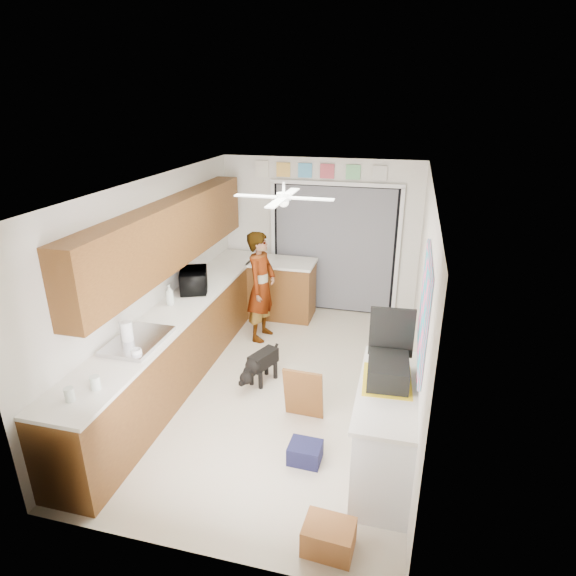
# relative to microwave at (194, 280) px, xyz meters

# --- Properties ---
(floor) EXTENTS (5.00, 5.00, 0.00)m
(floor) POSITION_rel_microwave_xyz_m (1.33, -0.53, -1.08)
(floor) COLOR beige
(floor) RESTS_ON ground
(ceiling) EXTENTS (5.00, 5.00, 0.00)m
(ceiling) POSITION_rel_microwave_xyz_m (1.33, -0.53, 1.42)
(ceiling) COLOR white
(ceiling) RESTS_ON ground
(wall_back) EXTENTS (3.20, 0.00, 3.20)m
(wall_back) POSITION_rel_microwave_xyz_m (1.33, 1.97, 0.17)
(wall_back) COLOR silver
(wall_back) RESTS_ON ground
(wall_front) EXTENTS (3.20, 0.00, 3.20)m
(wall_front) POSITION_rel_microwave_xyz_m (1.33, -3.03, 0.17)
(wall_front) COLOR silver
(wall_front) RESTS_ON ground
(wall_left) EXTENTS (0.00, 5.00, 5.00)m
(wall_left) POSITION_rel_microwave_xyz_m (-0.27, -0.53, 0.17)
(wall_left) COLOR silver
(wall_left) RESTS_ON ground
(wall_right) EXTENTS (0.00, 5.00, 5.00)m
(wall_right) POSITION_rel_microwave_xyz_m (2.93, -0.53, 0.17)
(wall_right) COLOR silver
(wall_right) RESTS_ON ground
(left_base_cabinets) EXTENTS (0.60, 4.80, 0.90)m
(left_base_cabinets) POSITION_rel_microwave_xyz_m (0.03, -0.53, -0.63)
(left_base_cabinets) COLOR brown
(left_base_cabinets) RESTS_ON floor
(left_countertop) EXTENTS (0.62, 4.80, 0.04)m
(left_countertop) POSITION_rel_microwave_xyz_m (0.04, -0.53, -0.16)
(left_countertop) COLOR white
(left_countertop) RESTS_ON left_base_cabinets
(upper_cabinets) EXTENTS (0.32, 4.00, 0.80)m
(upper_cabinets) POSITION_rel_microwave_xyz_m (-0.11, -0.33, 0.72)
(upper_cabinets) COLOR brown
(upper_cabinets) RESTS_ON wall_left
(sink_basin) EXTENTS (0.50, 0.76, 0.06)m
(sink_basin) POSITION_rel_microwave_xyz_m (0.04, -1.53, -0.13)
(sink_basin) COLOR silver
(sink_basin) RESTS_ON left_countertop
(faucet) EXTENTS (0.03, 0.03, 0.22)m
(faucet) POSITION_rel_microwave_xyz_m (-0.15, -1.53, -0.03)
(faucet) COLOR silver
(faucet) RESTS_ON left_countertop
(peninsula_base) EXTENTS (1.00, 0.60, 0.90)m
(peninsula_base) POSITION_rel_microwave_xyz_m (0.83, 1.47, -0.63)
(peninsula_base) COLOR brown
(peninsula_base) RESTS_ON floor
(peninsula_top) EXTENTS (1.04, 0.64, 0.04)m
(peninsula_top) POSITION_rel_microwave_xyz_m (0.83, 1.47, -0.16)
(peninsula_top) COLOR white
(peninsula_top) RESTS_ON peninsula_base
(back_opening_recess) EXTENTS (2.00, 0.06, 2.10)m
(back_opening_recess) POSITION_rel_microwave_xyz_m (1.58, 1.94, -0.03)
(back_opening_recess) COLOR black
(back_opening_recess) RESTS_ON wall_back
(curtain_panel) EXTENTS (1.90, 0.03, 2.05)m
(curtain_panel) POSITION_rel_microwave_xyz_m (1.58, 1.90, -0.03)
(curtain_panel) COLOR slate
(curtain_panel) RESTS_ON wall_back
(door_trim_left) EXTENTS (0.06, 0.04, 2.10)m
(door_trim_left) POSITION_rel_microwave_xyz_m (0.56, 1.91, -0.03)
(door_trim_left) COLOR white
(door_trim_left) RESTS_ON wall_back
(door_trim_right) EXTENTS (0.06, 0.04, 2.10)m
(door_trim_right) POSITION_rel_microwave_xyz_m (2.60, 1.91, -0.03)
(door_trim_right) COLOR white
(door_trim_right) RESTS_ON wall_back
(door_trim_head) EXTENTS (2.10, 0.04, 0.06)m
(door_trim_head) POSITION_rel_microwave_xyz_m (1.58, 1.91, 1.04)
(door_trim_head) COLOR white
(door_trim_head) RESTS_ON wall_back
(header_frame_0) EXTENTS (0.22, 0.02, 0.22)m
(header_frame_0) POSITION_rel_microwave_xyz_m (0.73, 1.94, 1.22)
(header_frame_0) COLOR #F2BD50
(header_frame_0) RESTS_ON wall_back
(header_frame_1) EXTENTS (0.22, 0.02, 0.22)m
(header_frame_1) POSITION_rel_microwave_xyz_m (1.08, 1.94, 1.22)
(header_frame_1) COLOR #53ACDE
(header_frame_1) RESTS_ON wall_back
(header_frame_2) EXTENTS (0.22, 0.02, 0.22)m
(header_frame_2) POSITION_rel_microwave_xyz_m (1.43, 1.94, 1.22)
(header_frame_2) COLOR #C14854
(header_frame_2) RESTS_ON wall_back
(header_frame_3) EXTENTS (0.22, 0.02, 0.22)m
(header_frame_3) POSITION_rel_microwave_xyz_m (1.83, 1.94, 1.22)
(header_frame_3) COLOR #6FC37E
(header_frame_3) RESTS_ON wall_back
(header_frame_4) EXTENTS (0.22, 0.02, 0.22)m
(header_frame_4) POSITION_rel_microwave_xyz_m (2.23, 1.94, 1.22)
(header_frame_4) COLOR beige
(header_frame_4) RESTS_ON wall_back
(route66_sign) EXTENTS (0.22, 0.02, 0.26)m
(route66_sign) POSITION_rel_microwave_xyz_m (0.38, 1.94, 1.22)
(route66_sign) COLOR silver
(route66_sign) RESTS_ON wall_back
(right_counter_base) EXTENTS (0.50, 1.40, 0.90)m
(right_counter_base) POSITION_rel_microwave_xyz_m (2.68, -1.73, -0.63)
(right_counter_base) COLOR white
(right_counter_base) RESTS_ON floor
(right_counter_top) EXTENTS (0.54, 1.44, 0.04)m
(right_counter_top) POSITION_rel_microwave_xyz_m (2.67, -1.73, -0.16)
(right_counter_top) COLOR white
(right_counter_top) RESTS_ON right_counter_base
(abstract_painting) EXTENTS (0.03, 1.15, 0.95)m
(abstract_painting) POSITION_rel_microwave_xyz_m (2.91, -1.53, 0.57)
(abstract_painting) COLOR #FC5D9C
(abstract_painting) RESTS_ON wall_right
(ceiling_fan) EXTENTS (1.14, 1.14, 0.24)m
(ceiling_fan) POSITION_rel_microwave_xyz_m (1.33, -0.33, 1.24)
(ceiling_fan) COLOR white
(ceiling_fan) RESTS_ON ceiling
(microwave) EXTENTS (0.52, 0.61, 0.29)m
(microwave) POSITION_rel_microwave_xyz_m (0.00, 0.00, 0.00)
(microwave) COLOR black
(microwave) RESTS_ON left_countertop
(soap_bottle) EXTENTS (0.13, 0.13, 0.27)m
(soap_bottle) POSITION_rel_microwave_xyz_m (-0.08, -0.53, -0.01)
(soap_bottle) COLOR silver
(soap_bottle) RESTS_ON left_countertop
(cup) EXTENTS (0.12, 0.12, 0.09)m
(cup) POSITION_rel_microwave_xyz_m (0.19, -1.80, -0.10)
(cup) COLOR white
(cup) RESTS_ON left_countertop
(jar_a) EXTENTS (0.10, 0.10, 0.13)m
(jar_a) POSITION_rel_microwave_xyz_m (0.14, -2.40, -0.08)
(jar_a) COLOR silver
(jar_a) RESTS_ON left_countertop
(jar_b) EXTENTS (0.09, 0.09, 0.12)m
(jar_b) POSITION_rel_microwave_xyz_m (0.04, -2.61, -0.08)
(jar_b) COLOR silver
(jar_b) RESTS_ON left_countertop
(paper_towel_roll) EXTENTS (0.15, 0.15, 0.26)m
(paper_towel_roll) POSITION_rel_microwave_xyz_m (-0.04, -1.58, -0.01)
(paper_towel_roll) COLOR white
(paper_towel_roll) RESTS_ON left_countertop
(suitcase) EXTENTS (0.39, 0.51, 0.21)m
(suitcase) POSITION_rel_microwave_xyz_m (2.65, -1.63, -0.04)
(suitcase) COLOR black
(suitcase) RESTS_ON right_counter_top
(suitcase_rim) EXTENTS (0.47, 0.60, 0.02)m
(suitcase_rim) POSITION_rel_microwave_xyz_m (2.65, -1.63, -0.15)
(suitcase_rim) COLOR yellow
(suitcase_rim) RESTS_ON suitcase
(suitcase_lid) EXTENTS (0.42, 0.05, 0.50)m
(suitcase_lid) POSITION_rel_microwave_xyz_m (2.65, -1.34, 0.21)
(suitcase_lid) COLOR black
(suitcase_lid) RESTS_ON suitcase
(cardboard_box) EXTENTS (0.42, 0.32, 0.25)m
(cardboard_box) POSITION_rel_microwave_xyz_m (2.33, -2.73, -0.96)
(cardboard_box) COLOR #B66A39
(cardboard_box) RESTS_ON floor
(navy_crate) EXTENTS (0.33, 0.28, 0.19)m
(navy_crate) POSITION_rel_microwave_xyz_m (1.93, -1.79, -0.99)
(navy_crate) COLOR #151636
(navy_crate) RESTS_ON floor
(cabinet_door_panel) EXTENTS (0.44, 0.19, 0.65)m
(cabinet_door_panel) POSITION_rel_microwave_xyz_m (1.77, -1.14, -0.76)
(cabinet_door_panel) COLOR brown
(cabinet_door_panel) RESTS_ON floor
(man) EXTENTS (0.46, 0.64, 1.63)m
(man) POSITION_rel_microwave_xyz_m (0.74, 0.65, -0.27)
(man) COLOR white
(man) RESTS_ON floor
(dog) EXTENTS (0.46, 0.64, 0.46)m
(dog) POSITION_rel_microwave_xyz_m (1.11, -0.51, -0.85)
(dog) COLOR black
(dog) RESTS_ON floor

